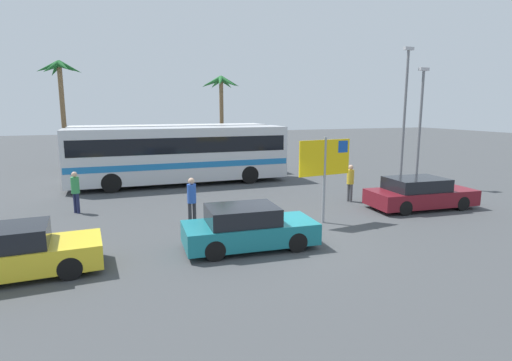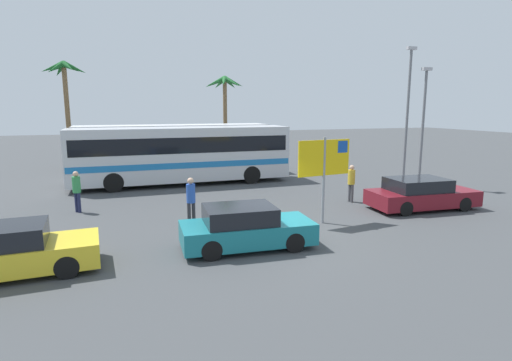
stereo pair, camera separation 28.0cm
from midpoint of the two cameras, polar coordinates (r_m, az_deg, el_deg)
ground at (r=13.18m, az=3.03°, el=-8.60°), size 120.00×120.00×0.00m
bus_front_coach at (r=22.97m, az=-9.98°, el=3.90°), size 11.92×2.49×3.17m
bus_rear_coach at (r=26.37m, az=-11.03°, el=4.66°), size 11.92×2.49×3.17m
ferry_sign at (r=15.02m, az=10.23°, el=2.70°), size 2.19×0.34×3.20m
car_yellow at (r=12.14m, az=-30.88°, el=-8.58°), size 4.25×1.87×1.32m
car_teal at (r=12.44m, az=-0.86°, el=-6.67°), size 4.10×1.94×1.32m
car_maroon at (r=18.58m, az=22.56°, el=-1.78°), size 4.63×2.17×1.32m
pedestrian_near_sign at (r=18.88m, az=13.66°, el=0.02°), size 0.32×0.32×1.70m
pedestrian_crossing_lot at (r=14.82m, az=-8.60°, el=-2.36°), size 0.32×0.32×1.77m
pedestrian_by_bus at (r=18.00m, az=-23.49°, el=-1.01°), size 0.32×0.32×1.71m
lamp_post_left_side at (r=23.42m, az=22.74°, el=7.52°), size 0.56×0.20×6.30m
lamp_post_right_side at (r=23.54m, az=20.84°, el=9.00°), size 0.56×0.20×7.38m
palm_tree_seaside at (r=31.21m, az=-25.02°, el=12.31°), size 2.98×2.82×7.38m
palm_tree_inland at (r=33.11m, az=-4.19°, el=12.41°), size 3.31×3.26×6.73m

